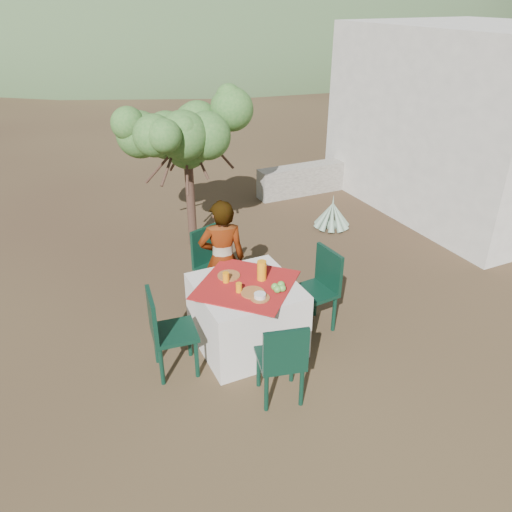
{
  "coord_description": "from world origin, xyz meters",
  "views": [
    {
      "loc": [
        -1.47,
        -4.44,
        3.44
      ],
      "look_at": [
        0.62,
        0.01,
        0.83
      ],
      "focal_mm": 35.0,
      "sensor_mm": 36.0,
      "label": 1
    }
  ],
  "objects_px": {
    "chair_near": "(282,359)",
    "agave": "(332,216)",
    "chair_right": "(319,286)",
    "person": "(222,260)",
    "guesthouse": "(474,120)",
    "chair_far": "(213,262)",
    "shrub_tree": "(190,140)",
    "juice_pitcher": "(262,270)",
    "chair_left": "(166,329)",
    "table": "(246,315)"
  },
  "relations": [
    {
      "from": "chair_right",
      "to": "chair_far",
      "type": "bearing_deg",
      "value": -143.72
    },
    {
      "from": "person",
      "to": "guesthouse",
      "type": "relative_size",
      "value": 0.35
    },
    {
      "from": "table",
      "to": "juice_pitcher",
      "type": "xyz_separation_m",
      "value": [
        0.19,
        0.02,
        0.49
      ]
    },
    {
      "from": "chair_right",
      "to": "person",
      "type": "bearing_deg",
      "value": -132.41
    },
    {
      "from": "chair_right",
      "to": "guesthouse",
      "type": "height_order",
      "value": "guesthouse"
    },
    {
      "from": "shrub_tree",
      "to": "juice_pitcher",
      "type": "relative_size",
      "value": 9.35
    },
    {
      "from": "chair_far",
      "to": "chair_right",
      "type": "height_order",
      "value": "chair_far"
    },
    {
      "from": "table",
      "to": "person",
      "type": "distance_m",
      "value": 0.74
    },
    {
      "from": "chair_far",
      "to": "chair_right",
      "type": "xyz_separation_m",
      "value": [
        0.88,
        -1.01,
        -0.01
      ]
    },
    {
      "from": "table",
      "to": "chair_near",
      "type": "distance_m",
      "value": 0.95
    },
    {
      "from": "agave",
      "to": "guesthouse",
      "type": "distance_m",
      "value": 3.05
    },
    {
      "from": "juice_pitcher",
      "to": "agave",
      "type": "bearing_deg",
      "value": 43.1
    },
    {
      "from": "chair_far",
      "to": "chair_near",
      "type": "bearing_deg",
      "value": -112.15
    },
    {
      "from": "person",
      "to": "juice_pitcher",
      "type": "height_order",
      "value": "person"
    },
    {
      "from": "chair_near",
      "to": "guesthouse",
      "type": "relative_size",
      "value": 0.21
    },
    {
      "from": "chair_left",
      "to": "shrub_tree",
      "type": "distance_m",
      "value": 3.2
    },
    {
      "from": "agave",
      "to": "person",
      "type": "bearing_deg",
      "value": -148.47
    },
    {
      "from": "juice_pitcher",
      "to": "chair_left",
      "type": "bearing_deg",
      "value": -174.95
    },
    {
      "from": "shrub_tree",
      "to": "agave",
      "type": "distance_m",
      "value": 2.63
    },
    {
      "from": "juice_pitcher",
      "to": "chair_right",
      "type": "bearing_deg",
      "value": -4.24
    },
    {
      "from": "table",
      "to": "juice_pitcher",
      "type": "distance_m",
      "value": 0.53
    },
    {
      "from": "chair_near",
      "to": "juice_pitcher",
      "type": "distance_m",
      "value": 1.06
    },
    {
      "from": "shrub_tree",
      "to": "juice_pitcher",
      "type": "xyz_separation_m",
      "value": [
        -0.14,
        -2.65,
        -0.72
      ]
    },
    {
      "from": "agave",
      "to": "table",
      "type": "bearing_deg",
      "value": -138.85
    },
    {
      "from": "chair_far",
      "to": "chair_near",
      "type": "height_order",
      "value": "chair_far"
    },
    {
      "from": "chair_far",
      "to": "shrub_tree",
      "type": "bearing_deg",
      "value": 58.57
    },
    {
      "from": "shrub_tree",
      "to": "juice_pitcher",
      "type": "bearing_deg",
      "value": -93.11
    },
    {
      "from": "guesthouse",
      "to": "juice_pitcher",
      "type": "distance_m",
      "value": 5.57
    },
    {
      "from": "agave",
      "to": "guesthouse",
      "type": "relative_size",
      "value": 0.15
    },
    {
      "from": "guesthouse",
      "to": "juice_pitcher",
      "type": "relative_size",
      "value": 19.49
    },
    {
      "from": "chair_left",
      "to": "shrub_tree",
      "type": "xyz_separation_m",
      "value": [
        1.23,
        2.75,
        1.07
      ]
    },
    {
      "from": "chair_near",
      "to": "guesthouse",
      "type": "bearing_deg",
      "value": -136.54
    },
    {
      "from": "chair_right",
      "to": "person",
      "type": "xyz_separation_m",
      "value": [
        -0.89,
        0.68,
        0.2
      ]
    },
    {
      "from": "table",
      "to": "chair_far",
      "type": "height_order",
      "value": "chair_far"
    },
    {
      "from": "chair_near",
      "to": "chair_right",
      "type": "relative_size",
      "value": 0.94
    },
    {
      "from": "person",
      "to": "agave",
      "type": "xyz_separation_m",
      "value": [
        2.52,
        1.55,
        -0.52
      ]
    },
    {
      "from": "agave",
      "to": "juice_pitcher",
      "type": "relative_size",
      "value": 2.94
    },
    {
      "from": "chair_left",
      "to": "shrub_tree",
      "type": "height_order",
      "value": "shrub_tree"
    },
    {
      "from": "table",
      "to": "chair_left",
      "type": "relative_size",
      "value": 1.4
    },
    {
      "from": "person",
      "to": "agave",
      "type": "distance_m",
      "value": 3.01
    },
    {
      "from": "shrub_tree",
      "to": "agave",
      "type": "xyz_separation_m",
      "value": [
        2.19,
        -0.47,
        -1.38
      ]
    },
    {
      "from": "chair_far",
      "to": "agave",
      "type": "distance_m",
      "value": 2.82
    },
    {
      "from": "shrub_tree",
      "to": "guesthouse",
      "type": "relative_size",
      "value": 0.48
    },
    {
      "from": "chair_right",
      "to": "agave",
      "type": "relative_size",
      "value": 1.51
    },
    {
      "from": "guesthouse",
      "to": "person",
      "type": "bearing_deg",
      "value": -163.82
    },
    {
      "from": "chair_near",
      "to": "agave",
      "type": "bearing_deg",
      "value": -116.29
    },
    {
      "from": "chair_right",
      "to": "shrub_tree",
      "type": "bearing_deg",
      "value": -173.34
    },
    {
      "from": "table",
      "to": "chair_far",
      "type": "bearing_deg",
      "value": 90.02
    },
    {
      "from": "table",
      "to": "juice_pitcher",
      "type": "bearing_deg",
      "value": 6.18
    },
    {
      "from": "chair_right",
      "to": "juice_pitcher",
      "type": "distance_m",
      "value": 0.77
    }
  ]
}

